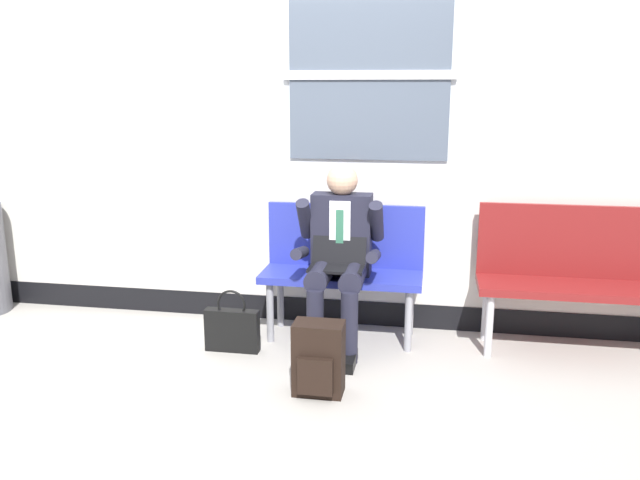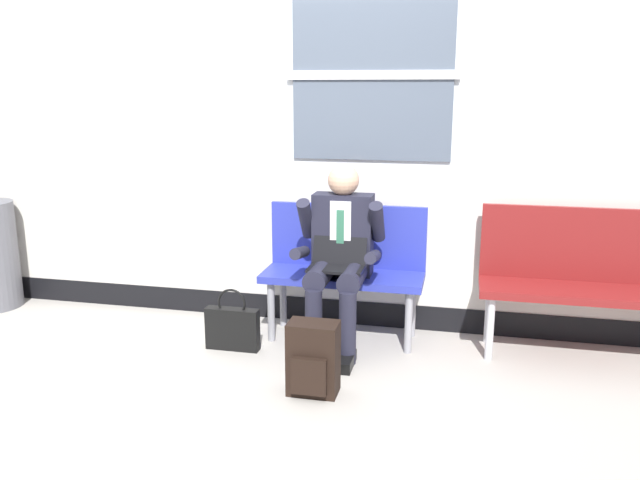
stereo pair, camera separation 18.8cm
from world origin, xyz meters
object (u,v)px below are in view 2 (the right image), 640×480
at_px(bench_empty, 582,273).
at_px(person_seated, 339,253).
at_px(backpack, 313,359).
at_px(bench_with_person, 345,262).
at_px(handbag, 232,327).

relative_size(bench_empty, person_seated, 1.05).
bearing_deg(backpack, person_seated, 89.46).
relative_size(bench_empty, backpack, 3.00).
height_order(bench_with_person, bench_empty, bench_empty).
distance_m(bench_with_person, handbag, 0.89).
relative_size(backpack, handbag, 1.01).
distance_m(bench_empty, backpack, 1.85).
distance_m(bench_with_person, person_seated, 0.23).
height_order(bench_empty, person_seated, person_seated).
relative_size(bench_with_person, person_seated, 0.90).
bearing_deg(backpack, bench_empty, 30.99).
relative_size(bench_empty, handbag, 3.02).
relative_size(bench_with_person, backpack, 2.58).
bearing_deg(bench_with_person, person_seated, -90.00).
xyz_separation_m(bench_with_person, backpack, (-0.01, -0.93, -0.32)).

